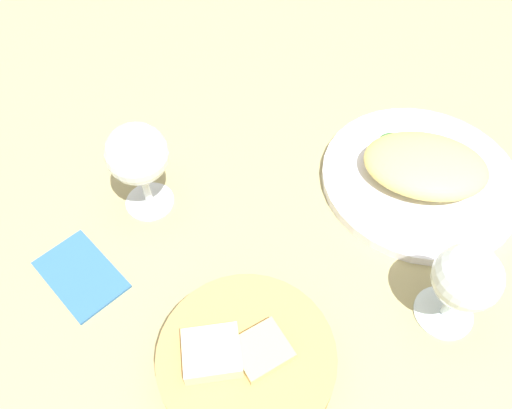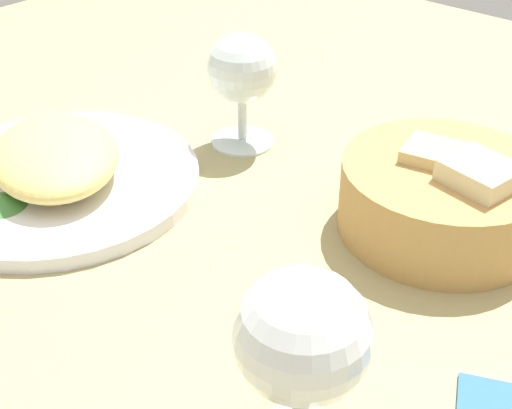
{
  "view_description": "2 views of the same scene",
  "coord_description": "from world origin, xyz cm",
  "px_view_note": "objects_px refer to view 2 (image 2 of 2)",
  "views": [
    {
      "loc": [
        17.38,
        31.3,
        53.64
      ],
      "look_at": [
        5.88,
        -3.46,
        5.05
      ],
      "focal_mm": 35.58,
      "sensor_mm": 36.0,
      "label": 1
    },
    {
      "loc": [
        34.04,
        -33.65,
        35.79
      ],
      "look_at": [
        2.38,
        1.89,
        4.06
      ],
      "focal_mm": 49.11,
      "sensor_mm": 36.0,
      "label": 2
    }
  ],
  "objects_px": {
    "bread_basket": "(444,196)",
    "wine_glass_far": "(242,74)",
    "plate": "(60,180)",
    "wine_glass_near": "(302,343)"
  },
  "relations": [
    {
      "from": "bread_basket",
      "to": "wine_glass_far",
      "type": "height_order",
      "value": "wine_glass_far"
    },
    {
      "from": "plate",
      "to": "wine_glass_near",
      "type": "xyz_separation_m",
      "value": [
        0.36,
        -0.08,
        0.08
      ]
    },
    {
      "from": "bread_basket",
      "to": "wine_glass_near",
      "type": "xyz_separation_m",
      "value": [
        0.05,
        -0.26,
        0.05
      ]
    },
    {
      "from": "wine_glass_far",
      "to": "bread_basket",
      "type": "bearing_deg",
      "value": -0.6
    },
    {
      "from": "plate",
      "to": "bread_basket",
      "type": "bearing_deg",
      "value": 30.3
    },
    {
      "from": "plate",
      "to": "bread_basket",
      "type": "height_order",
      "value": "bread_basket"
    },
    {
      "from": "bread_basket",
      "to": "plate",
      "type": "bearing_deg",
      "value": -149.7
    },
    {
      "from": "wine_glass_near",
      "to": "bread_basket",
      "type": "bearing_deg",
      "value": 101.14
    },
    {
      "from": "plate",
      "to": "bread_basket",
      "type": "distance_m",
      "value": 0.35
    },
    {
      "from": "plate",
      "to": "wine_glass_near",
      "type": "distance_m",
      "value": 0.38
    }
  ]
}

